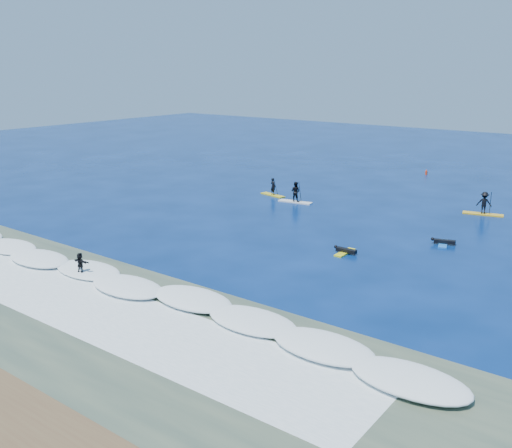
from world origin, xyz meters
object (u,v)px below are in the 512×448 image
Objects in this scene: prone_paddler_far at (443,242)px; wave_surfer at (80,264)px; sup_paddler_right at (484,204)px; prone_paddler_near at (345,251)px; marker_buoy at (426,172)px; sup_paddler_center at (295,194)px; sup_paddler_left at (273,189)px.

prone_paddler_far is 1.17× the size of wave_surfer.
sup_paddler_right reaches higher than prone_paddler_near.
wave_surfer is (-14.55, -18.66, 0.60)m from prone_paddler_far.
sup_paddler_right is 16.23m from prone_paddler_near.
marker_buoy is (4.05, 43.01, -0.47)m from wave_surfer.
sup_paddler_center reaches higher than wave_surfer.
sup_paddler_left is 24.31m from wave_surfer.
sup_paddler_center is at bearing 46.18° from prone_paddler_near.
marker_buoy reaches higher than prone_paddler_near.
sup_paddler_left is 1.55× the size of wave_surfer.
sup_paddler_center reaches higher than prone_paddler_far.
marker_buoy reaches higher than prone_paddler_far.
sup_paddler_left is 1.33× the size of prone_paddler_far.
sup_paddler_center is at bearing 82.78° from wave_surfer.
sup_paddler_center is at bearing -102.27° from marker_buoy.
sup_paddler_right reaches higher than marker_buoy.
sup_paddler_center is 20.49m from marker_buoy.
sup_paddler_left reaches higher than wave_surfer.
prone_paddler_far is at bearing -37.74° from prone_paddler_near.
sup_paddler_left is 1.42× the size of prone_paddler_near.
sup_paddler_right is at bearing 27.40° from sup_paddler_left.
sup_paddler_left is 3.38m from sup_paddler_center.
sup_paddler_right is at bearing -15.48° from prone_paddler_far.
prone_paddler_near is (-4.22, -15.65, -0.72)m from sup_paddler_right.
sup_paddler_center is 1.58× the size of prone_paddler_near.
marker_buoy is at bearing 6.62° from prone_paddler_far.
sup_paddler_center is 15.50m from prone_paddler_far.
prone_paddler_far is at bearing -3.53° from sup_paddler_left.
sup_paddler_left is 20.41m from marker_buoy.
sup_paddler_right is (14.65, 5.61, 0.05)m from sup_paddler_center.
prone_paddler_far is 23.67m from wave_surfer.
sup_paddler_center is 22.99m from wave_surfer.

